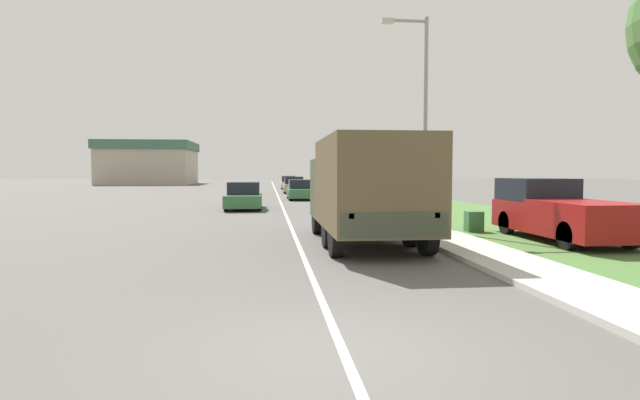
{
  "coord_description": "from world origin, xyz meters",
  "views": [
    {
      "loc": [
        -0.86,
        -5.63,
        2.1
      ],
      "look_at": [
        0.78,
        9.97,
        1.19
      ],
      "focal_mm": 28.0,
      "sensor_mm": 36.0,
      "label": 1
    }
  ],
  "objects_px": {
    "car_second_ahead": "(299,190)",
    "pickup_truck": "(557,211)",
    "military_truck": "(366,186)",
    "car_nearest_ahead": "(244,197)",
    "car_third_ahead": "(294,186)",
    "lamp_post": "(420,104)",
    "car_fourth_ahead": "(288,183)"
  },
  "relations": [
    {
      "from": "car_fourth_ahead",
      "to": "lamp_post",
      "type": "xyz_separation_m",
      "value": [
        2.97,
        -41.9,
        3.81
      ]
    },
    {
      "from": "car_second_ahead",
      "to": "lamp_post",
      "type": "xyz_separation_m",
      "value": [
        3.06,
        -19.62,
        3.83
      ]
    },
    {
      "from": "military_truck",
      "to": "car_third_ahead",
      "type": "xyz_separation_m",
      "value": [
        -0.32,
        33.53,
        -0.95
      ]
    },
    {
      "from": "car_third_ahead",
      "to": "lamp_post",
      "type": "bearing_deg",
      "value": -84.45
    },
    {
      "from": "car_fourth_ahead",
      "to": "car_second_ahead",
      "type": "bearing_deg",
      "value": -90.23
    },
    {
      "from": "car_fourth_ahead",
      "to": "pickup_truck",
      "type": "height_order",
      "value": "pickup_truck"
    },
    {
      "from": "car_nearest_ahead",
      "to": "car_fourth_ahead",
      "type": "distance_m",
      "value": 31.65
    },
    {
      "from": "car_second_ahead",
      "to": "pickup_truck",
      "type": "xyz_separation_m",
      "value": [
        6.42,
        -22.74,
        0.21
      ]
    },
    {
      "from": "car_nearest_ahead",
      "to": "car_third_ahead",
      "type": "xyz_separation_m",
      "value": [
        3.8,
        19.7,
        0.03
      ]
    },
    {
      "from": "car_second_ahead",
      "to": "military_truck",
      "type": "bearing_deg",
      "value": -88.86
    },
    {
      "from": "car_second_ahead",
      "to": "pickup_truck",
      "type": "height_order",
      "value": "pickup_truck"
    },
    {
      "from": "military_truck",
      "to": "car_nearest_ahead",
      "type": "distance_m",
      "value": 14.46
    },
    {
      "from": "car_third_ahead",
      "to": "car_fourth_ahead",
      "type": "relative_size",
      "value": 0.89
    },
    {
      "from": "car_second_ahead",
      "to": "car_nearest_ahead",
      "type": "bearing_deg",
      "value": -111.83
    },
    {
      "from": "military_truck",
      "to": "lamp_post",
      "type": "height_order",
      "value": "lamp_post"
    },
    {
      "from": "pickup_truck",
      "to": "lamp_post",
      "type": "distance_m",
      "value": 5.84
    },
    {
      "from": "car_fourth_ahead",
      "to": "car_third_ahead",
      "type": "bearing_deg",
      "value": -89.79
    },
    {
      "from": "car_nearest_ahead",
      "to": "pickup_truck",
      "type": "bearing_deg",
      "value": -53.42
    },
    {
      "from": "military_truck",
      "to": "lamp_post",
      "type": "distance_m",
      "value": 5.11
    },
    {
      "from": "car_third_ahead",
      "to": "car_fourth_ahead",
      "type": "xyz_separation_m",
      "value": [
        -0.04,
        11.72,
        -0.02
      ]
    },
    {
      "from": "car_nearest_ahead",
      "to": "car_third_ahead",
      "type": "bearing_deg",
      "value": 79.1
    },
    {
      "from": "car_third_ahead",
      "to": "lamp_post",
      "type": "distance_m",
      "value": 30.56
    },
    {
      "from": "car_second_ahead",
      "to": "car_fourth_ahead",
      "type": "bearing_deg",
      "value": 89.77
    },
    {
      "from": "pickup_truck",
      "to": "car_nearest_ahead",
      "type": "bearing_deg",
      "value": 126.58
    },
    {
      "from": "military_truck",
      "to": "car_third_ahead",
      "type": "bearing_deg",
      "value": 90.55
    },
    {
      "from": "car_second_ahead",
      "to": "car_fourth_ahead",
      "type": "distance_m",
      "value": 22.28
    },
    {
      "from": "car_third_ahead",
      "to": "pickup_truck",
      "type": "distance_m",
      "value": 33.89
    },
    {
      "from": "car_third_ahead",
      "to": "pickup_truck",
      "type": "height_order",
      "value": "pickup_truck"
    },
    {
      "from": "pickup_truck",
      "to": "lamp_post",
      "type": "xyz_separation_m",
      "value": [
        -3.36,
        3.12,
        3.62
      ]
    },
    {
      "from": "car_nearest_ahead",
      "to": "car_third_ahead",
      "type": "height_order",
      "value": "car_third_ahead"
    },
    {
      "from": "car_third_ahead",
      "to": "car_fourth_ahead",
      "type": "height_order",
      "value": "car_third_ahead"
    },
    {
      "from": "military_truck",
      "to": "car_third_ahead",
      "type": "distance_m",
      "value": 33.55
    }
  ]
}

